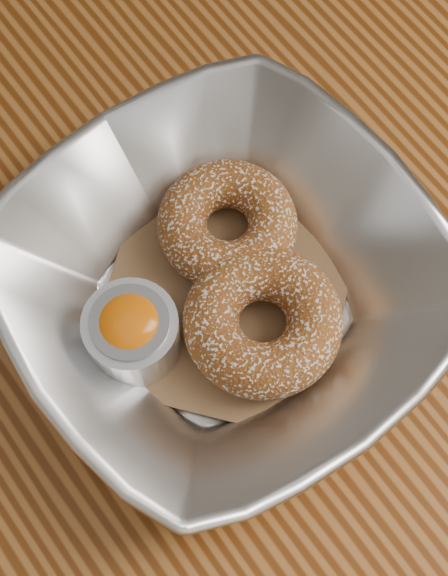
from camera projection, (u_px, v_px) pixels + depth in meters
ground_plane at (213, 465)px, 1.26m from camera, size 4.00×4.00×0.00m
table at (204, 303)px, 0.66m from camera, size 1.20×0.80×0.75m
serving_bowl at (224, 287)px, 0.52m from camera, size 0.25×0.25×0.06m
parchment at (224, 301)px, 0.54m from camera, size 0.20×0.20×0.00m
donut_back at (227, 224)px, 0.54m from camera, size 0.11×0.11×0.03m
donut_front at (263, 321)px, 0.52m from camera, size 0.10×0.10×0.03m
ramekin at (132, 332)px, 0.51m from camera, size 0.06×0.06×0.05m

